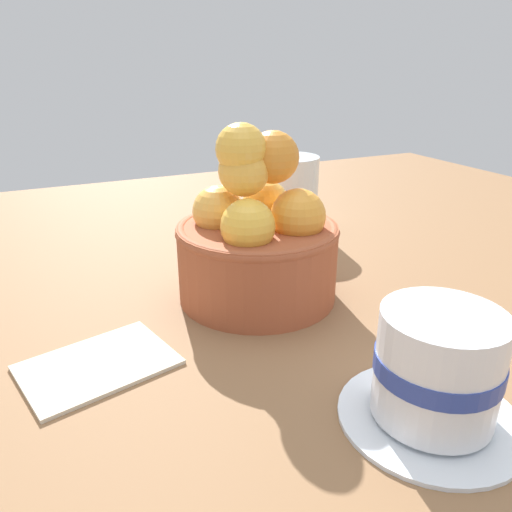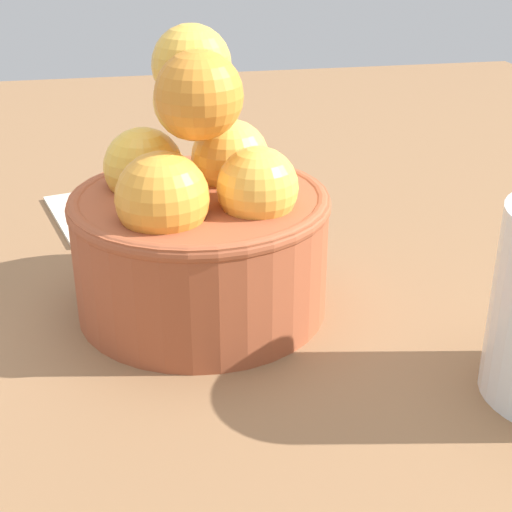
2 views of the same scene
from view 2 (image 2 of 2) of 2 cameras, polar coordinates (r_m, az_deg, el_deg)
name	(u,v)px [view 2 (image 2 of 2)]	position (r cm, az deg, el deg)	size (l,w,h in cm)	color
ground_plane	(204,332)	(45.96, -3.95, -5.76)	(129.74, 106.26, 3.66)	brown
terracotta_bowl	(199,219)	(42.61, -4.32, 2.82)	(14.67, 14.67, 16.03)	#9E4C2D
folded_napkin	(105,212)	(58.64, -11.29, 3.30)	(10.36, 7.41, 0.60)	beige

